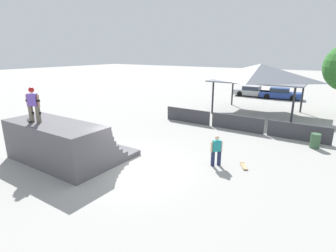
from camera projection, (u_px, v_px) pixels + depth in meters
name	position (u px, v px, depth m)	size (l,w,h in m)	color
ground_plane	(132.00, 168.00, 12.40)	(160.00, 160.00, 0.00)	#A3A09B
quarter_pipe_ramp	(63.00, 143.00, 13.11)	(5.55, 4.16, 2.03)	#565459
skater_on_deck	(33.00, 103.00, 12.35)	(0.72, 0.46, 1.70)	#6B6051
skateboard_on_deck	(30.00, 120.00, 12.82)	(0.85, 0.50, 0.09)	green
bystander_walking	(216.00, 149.00, 12.46)	(0.48, 0.52, 1.52)	#1E2347
skateboard_on_ground	(244.00, 166.00, 12.55)	(0.60, 0.80, 0.09)	red
barrier_fence	(237.00, 123.00, 18.31)	(11.55, 0.12, 1.05)	#3D3D42
pavilion_shelter	(260.00, 73.00, 22.61)	(7.62, 5.76, 4.32)	#2D2D33
trash_bin	(315.00, 141.00, 14.90)	(0.52, 0.52, 0.85)	#385B3D
parked_car_silver	(252.00, 91.00, 32.24)	(4.24, 1.76, 1.27)	#A8AAAF
parked_car_blue	(280.00, 94.00, 30.51)	(4.71, 2.27, 1.27)	navy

